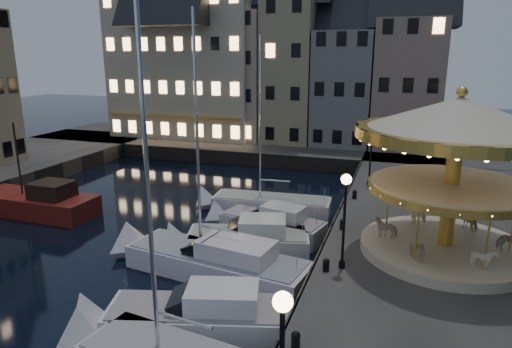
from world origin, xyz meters
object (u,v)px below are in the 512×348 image
(motorboat_f, at_px, (263,205))
(carousel, at_px, (456,147))
(bollard_b, at_px, (326,264))
(motorboat_d, at_px, (240,241))
(bollard_d, at_px, (355,194))
(motorboat_c, at_px, (210,260))
(bollard_a, at_px, (296,339))
(motorboat_e, at_px, (266,224))
(bollard_c, at_px, (343,224))
(motorboat_b, at_px, (190,318))
(streetlamp_b, at_px, (345,208))
(streetlamp_c, at_px, (371,147))
(red_fishing_boat, at_px, (38,204))

(motorboat_f, distance_m, carousel, 13.59)
(bollard_b, xyz_separation_m, motorboat_d, (-5.08, 3.27, -0.96))
(bollard_d, height_order, motorboat_c, motorboat_c)
(bollard_a, distance_m, motorboat_e, 12.44)
(bollard_c, distance_m, motorboat_f, 7.47)
(bollard_c, xyz_separation_m, motorboat_e, (-4.52, 1.05, -0.96))
(motorboat_b, bearing_deg, motorboat_c, 104.93)
(streetlamp_b, relative_size, motorboat_c, 0.31)
(motorboat_f, bearing_deg, carousel, -29.68)
(bollard_b, relative_size, motorboat_f, 0.05)
(motorboat_e, xyz_separation_m, carousel, (9.41, -2.58, 5.66))
(bollard_b, height_order, motorboat_d, motorboat_d)
(motorboat_c, distance_m, carousel, 12.25)
(bollard_a, height_order, motorboat_c, motorboat_c)
(bollard_a, xyz_separation_m, motorboat_f, (-5.81, 15.07, -1.07))
(motorboat_f, bearing_deg, bollard_b, -58.73)
(streetlamp_b, relative_size, bollard_b, 7.32)
(streetlamp_c, relative_size, motorboat_e, 0.58)
(motorboat_f, relative_size, carousel, 1.34)
(streetlamp_b, distance_m, motorboat_d, 7.17)
(red_fishing_boat, bearing_deg, bollard_d, 16.25)
(streetlamp_c, xyz_separation_m, motorboat_e, (-5.12, -7.95, -3.38))
(bollard_a, relative_size, red_fishing_boat, 0.07)
(carousel, bearing_deg, bollard_c, 162.63)
(red_fishing_boat, bearing_deg, motorboat_d, -5.74)
(carousel, bearing_deg, motorboat_b, -140.57)
(streetlamp_b, xyz_separation_m, motorboat_f, (-6.41, 9.07, -3.49))
(motorboat_e, height_order, carousel, carousel)
(bollard_d, distance_m, motorboat_f, 5.98)
(motorboat_c, relative_size, motorboat_e, 1.86)
(streetlamp_c, bearing_deg, motorboat_d, -117.91)
(motorboat_e, relative_size, red_fishing_boat, 0.86)
(streetlamp_b, relative_size, carousel, 0.48)
(bollard_a, xyz_separation_m, bollard_d, (0.00, 16.00, 0.00))
(motorboat_c, height_order, red_fishing_boat, motorboat_c)
(motorboat_c, height_order, motorboat_d, motorboat_c)
(motorboat_e, distance_m, red_fishing_boat, 15.28)
(motorboat_c, bearing_deg, motorboat_f, 91.25)
(motorboat_e, bearing_deg, carousel, -15.32)
(carousel, bearing_deg, motorboat_d, -178.85)
(bollard_c, distance_m, motorboat_c, 7.22)
(streetlamp_c, bearing_deg, bollard_a, -91.76)
(streetlamp_b, bearing_deg, motorboat_c, 179.45)
(red_fishing_boat, height_order, carousel, carousel)
(bollard_c, xyz_separation_m, motorboat_c, (-5.61, -4.44, -0.92))
(streetlamp_c, height_order, motorboat_d, streetlamp_c)
(bollard_a, bearing_deg, motorboat_c, 132.82)
(motorboat_b, bearing_deg, streetlamp_c, 74.69)
(bollard_a, distance_m, bollard_d, 16.00)
(carousel, bearing_deg, bollard_a, -118.56)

